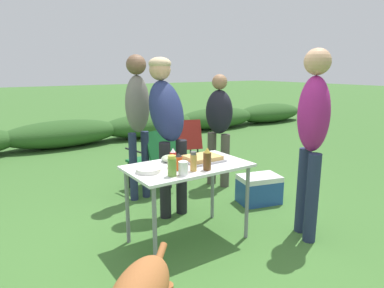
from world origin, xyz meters
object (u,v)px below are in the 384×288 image
(relish_jar, at_px, (172,166))
(standing_person_in_gray_fleece, at_px, (219,121))
(food_tray, at_px, (203,159))
(paper_cup_stack, at_px, (183,168))
(spice_jar, at_px, (193,162))
(ketchup_bottle, at_px, (173,158))
(plate_stack, at_px, (148,170))
(camp_chair_near_hedge, at_px, (184,142))
(standing_person_with_beanie, at_px, (138,111))
(beer_bottle, at_px, (207,159))
(hot_sauce_bottle, at_px, (178,162))
(standing_person_in_dark_puffer, at_px, (312,127))
(camp_chair_green_behind_table, at_px, (155,156))
(standing_person_in_olive_jacket, at_px, (167,118))
(folding_table, at_px, (188,173))
(cooler_box, at_px, (259,189))
(mixing_bowl, at_px, (171,158))

(relish_jar, xyz_separation_m, standing_person_in_gray_fleece, (1.49, 1.28, 0.08))
(food_tray, bearing_deg, standing_person_in_gray_fleece, 45.98)
(paper_cup_stack, relative_size, relish_jar, 0.67)
(spice_jar, height_order, standing_person_in_gray_fleece, standing_person_in_gray_fleece)
(ketchup_bottle, bearing_deg, plate_stack, -175.79)
(food_tray, bearing_deg, camp_chair_near_hedge, 62.45)
(paper_cup_stack, xyz_separation_m, standing_person_with_beanie, (0.28, 1.46, 0.30))
(beer_bottle, xyz_separation_m, relish_jar, (-0.34, 0.02, -0.01))
(hot_sauce_bottle, xyz_separation_m, standing_person_in_dark_puffer, (1.14, -0.48, 0.26))
(camp_chair_green_behind_table, bearing_deg, beer_bottle, -112.76)
(standing_person_in_dark_puffer, bearing_deg, standing_person_in_gray_fleece, -159.86)
(paper_cup_stack, distance_m, camp_chair_near_hedge, 2.55)
(spice_jar, relative_size, relish_jar, 0.98)
(spice_jar, distance_m, hot_sauce_bottle, 0.13)
(standing_person_in_olive_jacket, bearing_deg, relish_jar, -118.03)
(ketchup_bottle, xyz_separation_m, relish_jar, (-0.14, -0.22, 0.00))
(camp_chair_near_hedge, bearing_deg, standing_person_in_dark_puffer, -76.85)
(folding_table, relative_size, ketchup_bottle, 6.43)
(paper_cup_stack, bearing_deg, standing_person_in_olive_jacket, 67.94)
(hot_sauce_bottle, height_order, standing_person_in_gray_fleece, standing_person_in_gray_fleece)
(folding_table, height_order, cooler_box, folding_table)
(folding_table, bearing_deg, cooler_box, 13.75)
(mixing_bowl, bearing_deg, standing_person_in_gray_fleece, 35.09)
(camp_chair_green_behind_table, bearing_deg, cooler_box, -63.61)
(plate_stack, distance_m, standing_person_in_olive_jacket, 0.94)
(standing_person_in_olive_jacket, height_order, standing_person_in_dark_puffer, standing_person_in_dark_puffer)
(folding_table, xyz_separation_m, standing_person_with_beanie, (0.09, 1.22, 0.43))
(paper_cup_stack, xyz_separation_m, camp_chair_near_hedge, (1.36, 2.13, -0.33))
(food_tray, xyz_separation_m, standing_person_with_beanie, (-0.10, 1.20, 0.33))
(standing_person_in_gray_fleece, xyz_separation_m, standing_person_with_beanie, (-1.12, 0.14, 0.19))
(folding_table, height_order, beer_bottle, beer_bottle)
(beer_bottle, relative_size, camp_chair_near_hedge, 0.24)
(relish_jar, distance_m, standing_person_in_gray_fleece, 1.96)
(spice_jar, xyz_separation_m, ketchup_bottle, (-0.08, 0.20, -0.00))
(standing_person_with_beanie, bearing_deg, camp_chair_near_hedge, 28.92)
(food_tray, relative_size, standing_person_with_beanie, 0.20)
(camp_chair_near_hedge, bearing_deg, food_tray, -100.35)
(beer_bottle, distance_m, relish_jar, 0.34)
(beer_bottle, height_order, ketchup_bottle, beer_bottle)
(food_tray, bearing_deg, beer_bottle, -117.49)
(mixing_bowl, bearing_deg, beer_bottle, -73.02)
(folding_table, relative_size, standing_person_in_olive_jacket, 0.64)
(relish_jar, relative_size, camp_chair_green_behind_table, 0.21)
(paper_cup_stack, relative_size, standing_person_with_beanie, 0.07)
(hot_sauce_bottle, height_order, camp_chair_green_behind_table, hot_sauce_bottle)
(mixing_bowl, distance_m, standing_person_in_gray_fleece, 1.56)
(mixing_bowl, xyz_separation_m, beer_bottle, (0.12, -0.41, 0.06))
(spice_jar, xyz_separation_m, cooler_box, (1.28, 0.48, -0.65))
(spice_jar, bearing_deg, standing_person_in_olive_jacket, 74.74)
(standing_person_in_dark_puffer, bearing_deg, paper_cup_stack, -78.03)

